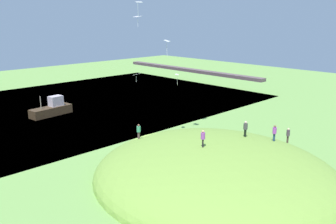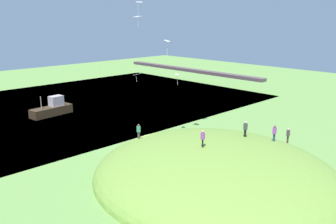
{
  "view_description": "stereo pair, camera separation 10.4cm",
  "coord_description": "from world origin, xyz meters",
  "views": [
    {
      "loc": [
        31.02,
        -25.45,
        15.38
      ],
      "look_at": [
        2.77,
        2.01,
        4.93
      ],
      "focal_mm": 37.88,
      "sensor_mm": 36.0,
      "label": 1
    },
    {
      "loc": [
        31.09,
        -25.37,
        15.38
      ],
      "look_at": [
        2.77,
        2.01,
        4.93
      ],
      "focal_mm": 37.88,
      "sensor_mm": 36.0,
      "label": 2
    }
  ],
  "objects": [
    {
      "name": "ground_plane",
      "position": [
        0.0,
        0.0,
        0.0
      ],
      "size": [
        160.0,
        160.0,
        0.0
      ],
      "primitive_type": "plane",
      "color": "#6D9B49"
    },
    {
      "name": "lake_water",
      "position": [
        -26.44,
        0.0,
        -0.2
      ],
      "size": [
        45.31,
        80.0,
        0.4
      ],
      "primitive_type": "cube",
      "color": "#304C67",
      "rests_on": "ground_plane"
    },
    {
      "name": "grass_hill",
      "position": [
        10.94,
        0.65,
        0.0
      ],
      "size": [
        25.3,
        23.61,
        6.84
      ],
      "primitive_type": "ellipsoid",
      "color": "olive",
      "rests_on": "ground_plane"
    },
    {
      "name": "bridge_deck_far",
      "position": [
        -26.44,
        37.48,
        3.28
      ],
      "size": [
        40.78,
        1.8,
        0.7
      ],
      "primitive_type": "cube",
      "color": "#5A494D"
    },
    {
      "name": "boat_on_lake",
      "position": [
        -22.42,
        0.0,
        1.01
      ],
      "size": [
        2.92,
        7.07,
        3.44
      ],
      "rotation": [
        0.0,
        0.0,
        1.69
      ],
      "color": "#3D2C1B",
      "rests_on": "lake_water"
    },
    {
      "name": "person_near_shore",
      "position": [
        10.38,
        -0.74,
        4.46
      ],
      "size": [
        0.58,
        0.58,
        1.7
      ],
      "rotation": [
        0.0,
        0.0,
        5.56
      ],
      "color": "black",
      "rests_on": "grass_hill"
    },
    {
      "name": "person_watching_kites",
      "position": [
        13.34,
        10.54,
        2.86
      ],
      "size": [
        0.49,
        0.49,
        1.76
      ],
      "rotation": [
        0.0,
        0.0,
        0.38
      ],
      "color": "#3E302C",
      "rests_on": "grass_hill"
    },
    {
      "name": "person_walking_path",
      "position": [
        13.28,
        7.55,
        3.81
      ],
      "size": [
        0.56,
        0.56,
        1.77
      ],
      "rotation": [
        0.0,
        0.0,
        3.67
      ],
      "color": "navy",
      "rests_on": "grass_hill"
    },
    {
      "name": "person_on_hilltop",
      "position": [
        1.61,
        -1.45,
        3.28
      ],
      "size": [
        0.55,
        0.55,
        1.7
      ],
      "rotation": [
        0.0,
        0.0,
        4.94
      ],
      "color": "brown",
      "rests_on": "grass_hill"
    },
    {
      "name": "person_with_child",
      "position": [
        11.01,
        5.48,
        4.2
      ],
      "size": [
        0.56,
        0.56,
        1.73
      ],
      "rotation": [
        0.0,
        0.0,
        5.93
      ],
      "color": "black",
      "rests_on": "grass_hill"
    },
    {
      "name": "kite_1",
      "position": [
        -5.44,
        4.79,
        17.24
      ],
      "size": [
        0.87,
        0.99,
        1.93
      ],
      "color": "silver"
    },
    {
      "name": "kite_3",
      "position": [
        -0.71,
        6.99,
        8.23
      ],
      "size": [
        0.76,
        0.79,
        1.49
      ],
      "color": "white"
    },
    {
      "name": "kite_5",
      "position": [
        -1.21,
        5.7,
        12.53
      ],
      "size": [
        1.0,
        1.1,
        2.06
      ],
      "color": "silver"
    },
    {
      "name": "kite_6",
      "position": [
        -6.06,
        4.95,
        15.55
      ],
      "size": [
        1.21,
        0.93,
        1.39
      ],
      "color": "white"
    },
    {
      "name": "kite_8",
      "position": [
        -6.63,
        5.17,
        7.89
      ],
      "size": [
        1.03,
        1.24,
        1.2
      ],
      "color": "white"
    }
  ]
}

